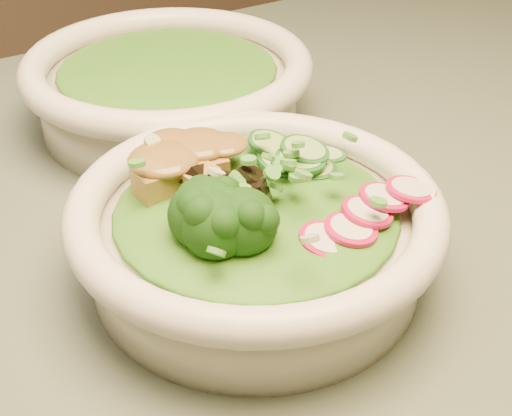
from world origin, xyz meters
TOP-DOWN VIEW (x-y plane):
  - dining_table at (0.00, 0.00)m, footprint 1.20×0.80m
  - salad_bowl at (-0.13, -0.09)m, footprint 0.25×0.25m
  - side_bowl at (-0.08, 0.15)m, footprint 0.27×0.27m
  - lettuce_bed at (-0.13, -0.09)m, footprint 0.19×0.19m
  - side_lettuce at (-0.08, 0.15)m, footprint 0.18×0.18m
  - broccoli_florets at (-0.18, -0.12)m, footprint 0.10×0.09m
  - radish_slices at (-0.10, -0.14)m, footprint 0.11×0.08m
  - cucumber_slices at (-0.08, -0.06)m, footprint 0.09×0.09m
  - mushroom_heap at (-0.14, -0.08)m, footprint 0.09×0.09m
  - tofu_cubes at (-0.16, -0.04)m, footprint 0.10×0.09m
  - peanut_sauce at (-0.16, -0.04)m, footprint 0.07×0.05m
  - scallion_garnish at (-0.13, -0.09)m, footprint 0.18×0.18m

SIDE VIEW (x-z plane):
  - dining_table at x=0.00m, z-range 0.26..1.01m
  - salad_bowl at x=-0.13m, z-range 0.75..0.82m
  - side_bowl at x=-0.08m, z-range 0.75..0.83m
  - lettuce_bed at x=-0.13m, z-range 0.80..0.82m
  - side_lettuce at x=-0.08m, z-range 0.80..0.82m
  - radish_slices at x=-0.10m, z-range 0.80..0.82m
  - cucumber_slices at x=-0.08m, z-range 0.80..0.83m
  - tofu_cubes at x=-0.16m, z-range 0.80..0.83m
  - mushroom_heap at x=-0.14m, z-range 0.80..0.84m
  - broccoli_florets at x=-0.18m, z-range 0.80..0.84m
  - scallion_garnish at x=-0.13m, z-range 0.82..0.84m
  - peanut_sauce at x=-0.16m, z-range 0.82..0.84m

